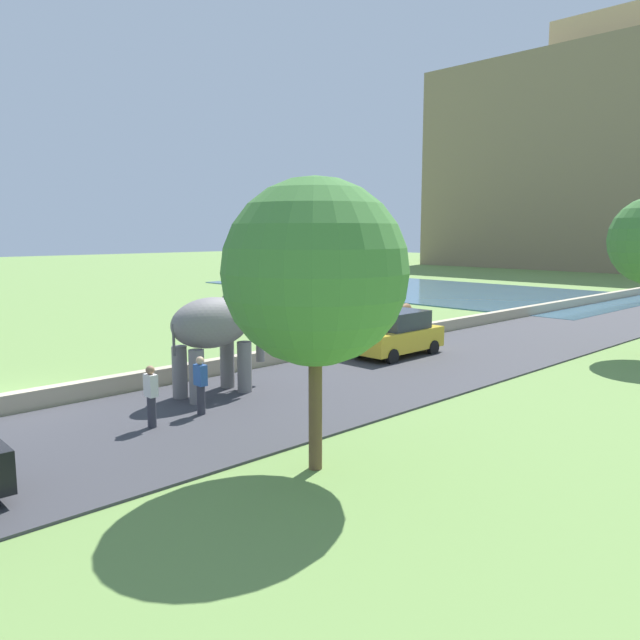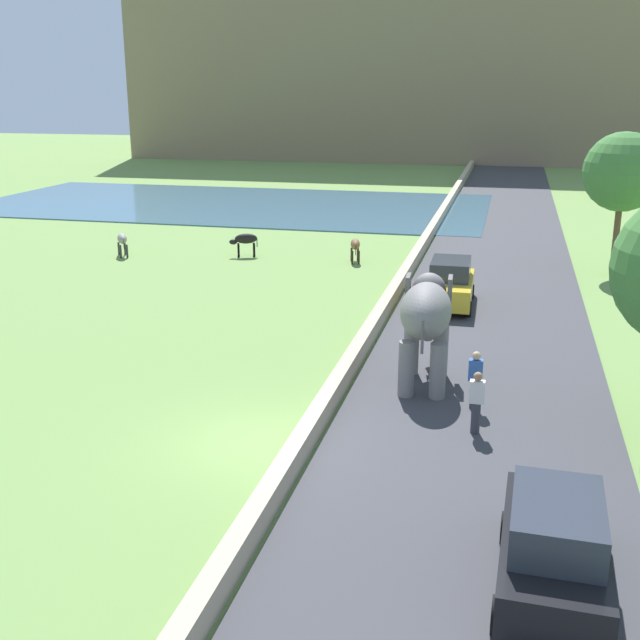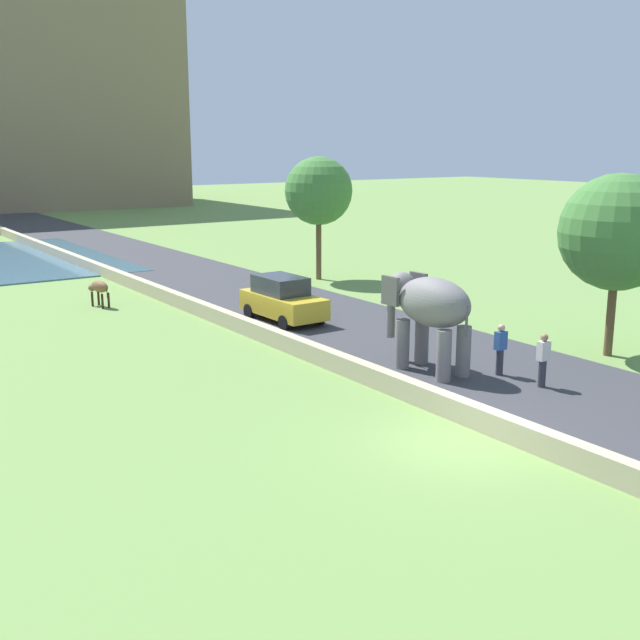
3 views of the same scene
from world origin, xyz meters
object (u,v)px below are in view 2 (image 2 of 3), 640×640
at_px(person_beside_elephant, 475,379).
at_px(cow_brown, 355,245).
at_px(car_yellow, 450,284).
at_px(cow_black, 245,240).
at_px(elephant, 426,315).
at_px(cow_grey, 122,240).
at_px(person_trailing, 477,402).
at_px(car_black, 554,546).

height_order(person_beside_elephant, cow_brown, person_beside_elephant).
xyz_separation_m(person_beside_elephant, car_yellow, (-1.48, 10.07, 0.03)).
bearing_deg(car_yellow, cow_black, 146.95).
bearing_deg(elephant, cow_grey, 139.78).
distance_m(person_trailing, cow_brown, 19.60).
distance_m(person_trailing, cow_black, 22.14).
height_order(person_trailing, car_yellow, car_yellow).
relative_size(elephant, person_beside_elephant, 2.15).
distance_m(cow_brown, cow_black, 5.56).
distance_m(person_trailing, car_black, 6.22).
bearing_deg(car_black, cow_black, 119.31).
bearing_deg(elephant, person_beside_elephant, -47.23).
height_order(car_yellow, cow_brown, car_yellow).
relative_size(person_beside_elephant, cow_brown, 1.14).
distance_m(person_trailing, car_yellow, 11.69).
relative_size(car_black, cow_brown, 2.85).
relative_size(elephant, car_yellow, 0.87).
xyz_separation_m(elephant, car_black, (3.16, -9.14, -1.14)).
height_order(person_beside_elephant, car_black, car_black).
xyz_separation_m(elephant, person_trailing, (1.60, -3.12, -1.16)).
height_order(car_black, cow_brown, car_black).
bearing_deg(cow_brown, cow_black, 179.54).
distance_m(elephant, cow_grey, 21.70).
xyz_separation_m(person_trailing, cow_brown, (-6.63, 18.44, -0.04)).
distance_m(elephant, cow_black, 18.70).
xyz_separation_m(person_trailing, cow_black, (-12.20, 18.48, -0.04)).
xyz_separation_m(car_yellow, cow_black, (-10.61, 6.90, -0.06)).
xyz_separation_m(person_beside_elephant, person_trailing, (0.11, -1.51, 0.00)).
bearing_deg(person_trailing, elephant, 117.14).
xyz_separation_m(person_trailing, cow_grey, (-18.14, 17.11, -0.04)).
xyz_separation_m(elephant, person_beside_elephant, (1.49, -1.61, -1.16)).
distance_m(elephant, cow_brown, 16.17).
xyz_separation_m(cow_brown, cow_black, (-5.56, 0.04, 0.00)).
relative_size(person_beside_elephant, cow_grey, 1.22).
bearing_deg(cow_brown, elephant, -71.82).
height_order(elephant, car_black, elephant).
bearing_deg(person_beside_elephant, person_trailing, -85.72).
bearing_deg(cow_black, cow_brown, -0.46).
bearing_deg(person_beside_elephant, car_black, -77.47).
distance_m(car_yellow, cow_grey, 17.45).
bearing_deg(car_yellow, elephant, -90.07).
distance_m(elephant, car_black, 9.74).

